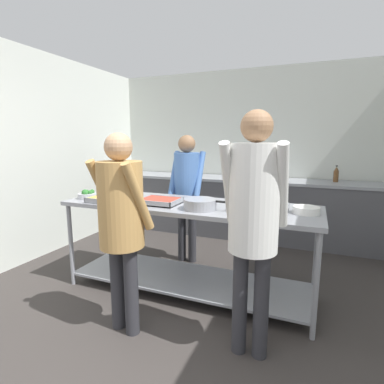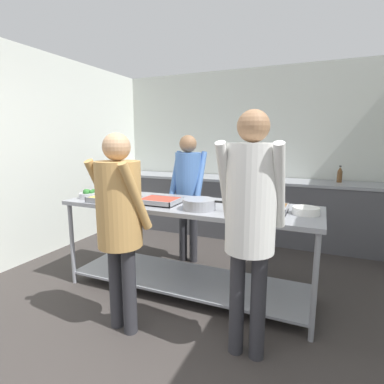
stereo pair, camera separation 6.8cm
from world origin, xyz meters
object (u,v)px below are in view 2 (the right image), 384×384
(broccoli_bowl, at_px, (89,195))
(serving_tray_greens, at_px, (114,200))
(guest_serving_left, at_px, (251,210))
(sauce_pan, at_px, (199,204))
(cook_behind_counter, at_px, (188,184))
(water_bottle, at_px, (340,175))
(serving_tray_vegetables, at_px, (259,207))
(plate_stack, at_px, (306,211))
(guest_serving_right, at_px, (119,213))
(serving_tray_roast, at_px, (160,201))

(broccoli_bowl, height_order, serving_tray_greens, broccoli_bowl)
(broccoli_bowl, relative_size, guest_serving_left, 0.12)
(serving_tray_greens, bearing_deg, sauce_pan, 3.01)
(broccoli_bowl, distance_m, cook_behind_counter, 1.17)
(water_bottle, bearing_deg, serving_tray_vegetables, -109.64)
(cook_behind_counter, bearing_deg, guest_serving_left, -52.10)
(plate_stack, bearing_deg, sauce_pan, -167.85)
(sauce_pan, xyz_separation_m, plate_stack, (0.89, 0.19, -0.02))
(broccoli_bowl, xyz_separation_m, serving_tray_vegetables, (1.79, 0.17, -0.01))
(plate_stack, xyz_separation_m, water_bottle, (0.34, 2.04, 0.10))
(serving_tray_vegetables, bearing_deg, serving_tray_greens, -170.68)
(broccoli_bowl, xyz_separation_m, guest_serving_right, (0.88, -0.63, 0.03))
(serving_tray_greens, distance_m, serving_tray_vegetables, 1.43)
(guest_serving_right, relative_size, water_bottle, 6.74)
(broccoli_bowl, xyz_separation_m, sauce_pan, (1.29, -0.01, 0.01))
(serving_tray_greens, distance_m, sauce_pan, 0.91)
(broccoli_bowl, bearing_deg, guest_serving_left, -15.71)
(guest_serving_left, bearing_deg, broccoli_bowl, 164.29)
(broccoli_bowl, height_order, plate_stack, broccoli_bowl)
(cook_behind_counter, bearing_deg, serving_tray_roast, -85.67)
(cook_behind_counter, bearing_deg, plate_stack, -26.00)
(sauce_pan, distance_m, cook_behind_counter, 1.01)
(broccoli_bowl, bearing_deg, serving_tray_greens, -8.90)
(sauce_pan, xyz_separation_m, water_bottle, (1.23, 2.23, 0.08))
(serving_tray_greens, height_order, serving_tray_vegetables, same)
(serving_tray_roast, xyz_separation_m, cook_behind_counter, (-0.06, 0.81, 0.05))
(plate_stack, relative_size, water_bottle, 0.97)
(serving_tray_greens, relative_size, plate_stack, 2.14)
(serving_tray_roast, distance_m, sauce_pan, 0.45)
(serving_tray_vegetables, bearing_deg, guest_serving_right, -138.74)
(serving_tray_greens, xyz_separation_m, serving_tray_roast, (0.47, 0.11, -0.00))
(guest_serving_right, relative_size, cook_behind_counter, 1.00)
(water_bottle, bearing_deg, sauce_pan, -118.84)
(cook_behind_counter, bearing_deg, serving_tray_greens, -113.73)
(sauce_pan, distance_m, guest_serving_right, 0.74)
(serving_tray_greens, relative_size, guest_serving_right, 0.31)
(broccoli_bowl, relative_size, cook_behind_counter, 0.13)
(serving_tray_greens, xyz_separation_m, sauce_pan, (0.91, 0.05, 0.03))
(serving_tray_roast, xyz_separation_m, plate_stack, (1.34, 0.13, 0.00))
(serving_tray_greens, distance_m, serving_tray_roast, 0.48)
(plate_stack, distance_m, guest_serving_left, 0.78)
(serving_tray_greens, height_order, sauce_pan, sauce_pan)
(broccoli_bowl, xyz_separation_m, serving_tray_greens, (0.38, -0.06, -0.01))
(serving_tray_roast, distance_m, serving_tray_vegetables, 0.95)
(guest_serving_right, bearing_deg, plate_stack, 31.77)
(serving_tray_greens, relative_size, cook_behind_counter, 0.31)
(broccoli_bowl, distance_m, guest_serving_left, 1.94)
(plate_stack, bearing_deg, broccoli_bowl, -175.28)
(serving_tray_vegetables, bearing_deg, cook_behind_counter, 145.45)
(serving_tray_greens, height_order, guest_serving_right, guest_serving_right)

